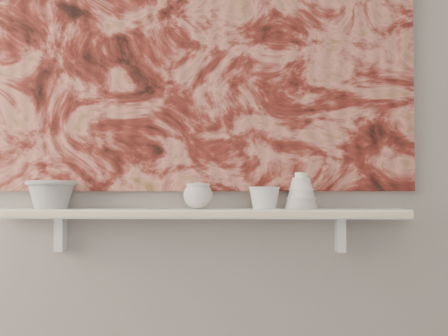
{
  "coord_description": "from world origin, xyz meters",
  "views": [
    {
      "loc": [
        0.15,
        -0.61,
        0.99
      ],
      "look_at": [
        0.09,
        1.49,
        1.07
      ],
      "focal_mm": 50.0,
      "sensor_mm": 36.0,
      "label": 1
    }
  ],
  "objects_px": {
    "shelf": "(198,213)",
    "bowl_white": "(264,198)",
    "bowl_grey": "(51,194)",
    "bell_vessel": "(301,191)",
    "cup_cream": "(198,196)",
    "painting": "(200,37)"
  },
  "relations": [
    {
      "from": "shelf",
      "to": "bowl_white",
      "type": "bearing_deg",
      "value": 0.0
    },
    {
      "from": "bowl_grey",
      "to": "bell_vessel",
      "type": "bearing_deg",
      "value": 0.0
    },
    {
      "from": "cup_cream",
      "to": "bowl_white",
      "type": "distance_m",
      "value": 0.23
    },
    {
      "from": "painting",
      "to": "bowl_white",
      "type": "relative_size",
      "value": 14.08
    },
    {
      "from": "bell_vessel",
      "to": "bowl_white",
      "type": "bearing_deg",
      "value": 180.0
    },
    {
      "from": "painting",
      "to": "cup_cream",
      "type": "bearing_deg",
      "value": -90.2
    },
    {
      "from": "shelf",
      "to": "cup_cream",
      "type": "bearing_deg",
      "value": 180.0
    },
    {
      "from": "bowl_white",
      "to": "shelf",
      "type": "bearing_deg",
      "value": 180.0
    },
    {
      "from": "painting",
      "to": "bowl_white",
      "type": "bearing_deg",
      "value": -19.7
    },
    {
      "from": "bowl_grey",
      "to": "bowl_white",
      "type": "relative_size",
      "value": 1.64
    },
    {
      "from": "shelf",
      "to": "bowl_grey",
      "type": "xyz_separation_m",
      "value": [
        -0.5,
        0.0,
        0.07
      ]
    },
    {
      "from": "shelf",
      "to": "painting",
      "type": "bearing_deg",
      "value": 90.0
    },
    {
      "from": "bowl_grey",
      "to": "bowl_white",
      "type": "bearing_deg",
      "value": 0.0
    },
    {
      "from": "cup_cream",
      "to": "bell_vessel",
      "type": "height_order",
      "value": "bell_vessel"
    },
    {
      "from": "shelf",
      "to": "cup_cream",
      "type": "height_order",
      "value": "cup_cream"
    },
    {
      "from": "painting",
      "to": "bowl_white",
      "type": "height_order",
      "value": "painting"
    },
    {
      "from": "painting",
      "to": "bowl_white",
      "type": "distance_m",
      "value": 0.62
    },
    {
      "from": "bowl_white",
      "to": "bowl_grey",
      "type": "bearing_deg",
      "value": 180.0
    },
    {
      "from": "shelf",
      "to": "painting",
      "type": "distance_m",
      "value": 0.63
    },
    {
      "from": "shelf",
      "to": "bowl_grey",
      "type": "relative_size",
      "value": 8.0
    },
    {
      "from": "cup_cream",
      "to": "bowl_white",
      "type": "xyz_separation_m",
      "value": [
        0.23,
        0.0,
        -0.01
      ]
    },
    {
      "from": "painting",
      "to": "shelf",
      "type": "bearing_deg",
      "value": -90.0
    }
  ]
}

